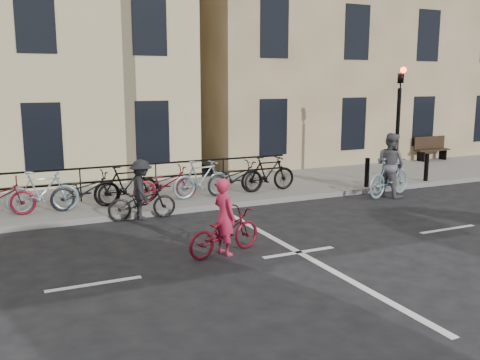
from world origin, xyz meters
name	(u,v)px	position (x,y,z in m)	size (l,w,h in m)	color
ground	(299,253)	(0.00, 0.00, 0.00)	(120.00, 120.00, 0.00)	black
sidewalk	(54,206)	(-4.00, 6.00, 0.07)	(46.00, 4.00, 0.15)	slate
building_east	(322,20)	(9.00, 13.00, 6.15)	(14.00, 10.00, 12.00)	#99835C
traffic_light	(399,111)	(6.20, 4.34, 2.45)	(0.18, 0.30, 3.90)	black
bollard_east	(367,172)	(5.00, 4.25, 0.60)	(0.14, 0.14, 0.90)	black
bollard_west	(426,167)	(7.40, 4.25, 0.60)	(0.14, 0.14, 0.90)	black
bench	(431,147)	(11.00, 7.73, 0.67)	(1.60, 0.41, 0.97)	black
parked_bikes	(105,188)	(-2.82, 5.04, 0.65)	(11.45, 1.23, 1.05)	black
cyclist_pink	(224,228)	(-1.37, 0.56, 0.53)	(1.80, 1.04, 1.52)	maroon
cyclist_grey	(390,171)	(5.17, 3.41, 0.76)	(2.03, 1.08, 1.89)	#809CA8
cyclist_dark	(142,196)	(-2.14, 3.90, 0.59)	(1.70, 0.99, 1.49)	black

